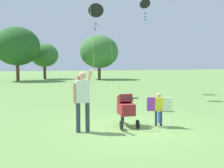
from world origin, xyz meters
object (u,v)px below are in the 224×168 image
object	(u,v)px
child_with_butterfly_kite	(159,106)
kite_adult_black	(96,11)
stroller	(126,107)
kite_green_novelty	(145,5)
person_adult_flyer	(83,96)
person_sitting_far	(80,80)

from	to	relation	value
child_with_butterfly_kite	kite_adult_black	world-z (taller)	kite_adult_black
stroller	kite_adult_black	distance (m)	5.16
kite_green_novelty	kite_adult_black	bearing A→B (deg)	-134.55
person_adult_flyer	stroller	world-z (taller)	person_adult_flyer
stroller	kite_green_novelty	bearing A→B (deg)	60.89
child_with_butterfly_kite	kite_green_novelty	bearing A→B (deg)	67.14
kite_adult_black	person_sitting_far	xyz separation A→B (m)	(1.08, 8.92, -3.58)
child_with_butterfly_kite	kite_adult_black	xyz separation A→B (m)	(-0.97, 3.98, 3.62)
child_with_butterfly_kite	person_adult_flyer	xyz separation A→B (m)	(-2.44, 0.07, 0.43)
child_with_butterfly_kite	kite_green_novelty	world-z (taller)	kite_green_novelty
stroller	person_sitting_far	size ratio (longest dim) A/B	0.95
person_sitting_far	stroller	bearing A→B (deg)	-95.01
kite_adult_black	person_sitting_far	size ratio (longest dim) A/B	3.97
person_adult_flyer	kite_adult_black	distance (m)	5.26
kite_green_novelty	person_sitting_far	bearing A→B (deg)	130.01
kite_adult_black	kite_green_novelty	world-z (taller)	kite_green_novelty
kite_green_novelty	person_sitting_far	size ratio (longest dim) A/B	5.32
stroller	person_sitting_far	distance (m)	12.62
kite_adult_black	person_sitting_far	bearing A→B (deg)	83.12
kite_adult_black	person_sitting_far	distance (m)	9.67
kite_adult_black	kite_green_novelty	size ratio (longest dim) A/B	0.75
person_adult_flyer	kite_adult_black	bearing A→B (deg)	69.36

